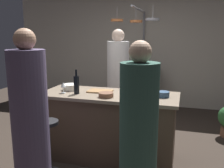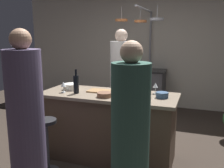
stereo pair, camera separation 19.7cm
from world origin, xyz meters
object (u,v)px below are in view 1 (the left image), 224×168
wine_bottle_white (142,87)px  wine_bottle_dark (76,84)px  bar_stool_left (48,145)px  pepper_mill (145,84)px  cutting_board (100,91)px  mixing_bowl_wooden (106,95)px  wine_bottle_green (133,89)px  guest_left (30,123)px  bar_stool_right (138,158)px  guest_right (138,139)px  wine_glass_near_left_guest (63,85)px  stove_range (141,89)px  mixing_bowl_ceramic (71,87)px  wine_glass_by_chef (156,85)px  mixing_bowl_blue (163,94)px  chef (118,85)px

wine_bottle_white → wine_bottle_dark: 0.85m
bar_stool_left → pepper_mill: (0.99, 0.86, 0.63)m
cutting_board → mixing_bowl_wooden: mixing_bowl_wooden is taller
wine_bottle_green → guest_left: bearing=-134.8°
wine_bottle_white → mixing_bowl_wooden: 0.47m
wine_bottle_green → bar_stool_right: bearing=-71.1°
mixing_bowl_wooden → guest_right: bearing=-54.7°
guest_right → guest_left: (-1.08, -0.04, 0.05)m
mixing_bowl_wooden → wine_glass_near_left_guest: bearing=175.5°
stove_range → pepper_mill: (0.43, -2.21, 0.56)m
wine_bottle_dark → mixing_bowl_wooden: (0.42, -0.06, -0.10)m
stove_range → mixing_bowl_ceramic: bearing=-103.5°
stove_range → guest_left: guest_left is taller
guest_right → wine_glass_by_chef: size_ratio=11.06×
stove_range → mixing_bowl_wooden: 2.68m
bar_stool_right → guest_left: 1.17m
guest_right → wine_bottle_white: size_ratio=5.52×
wine_glass_by_chef → mixing_bowl_blue: wine_glass_by_chef is taller
mixing_bowl_blue → bar_stool_left: bearing=-153.1°
bar_stool_right → wine_bottle_dark: wine_bottle_dark is taller
bar_stool_left → mixing_bowl_blue: bearing=26.9°
bar_stool_right → wine_glass_by_chef: 1.04m
guest_right → cutting_board: bearing=124.7°
cutting_board → mixing_bowl_blue: mixing_bowl_blue is taller
guest_left → wine_bottle_dark: bearing=83.4°
guest_left → mixing_bowl_wooden: bearing=57.5°
stove_range → mixing_bowl_blue: bearing=-74.0°
pepper_mill → mixing_bowl_ceramic: size_ratio=0.97×
bar_stool_right → pepper_mill: (-0.09, 0.86, 0.63)m
mixing_bowl_wooden → bar_stool_left: bearing=-143.1°
pepper_mill → stove_range: bearing=101.1°
stove_range → mixing_bowl_ceramic: 2.51m
bar_stool_left → mixing_bowl_ceramic: (-0.02, 0.68, 0.57)m
pepper_mill → mixing_bowl_blue: bearing=-39.4°
guest_left → mixing_bowl_wooden: guest_left is taller
bar_stool_left → cutting_board: bearing=59.1°
wine_glass_by_chef → wine_bottle_green: bearing=-122.4°
guest_right → guest_left: 1.08m
cutting_board → bar_stool_left: bearing=-120.9°
wine_bottle_white → mixing_bowl_wooden: bearing=-155.3°
pepper_mill → mixing_bowl_ceramic: pepper_mill is taller
stove_range → cutting_board: cutting_board is taller
guest_left → wine_glass_near_left_guest: size_ratio=11.78×
guest_left → wine_bottle_dark: 0.92m
wine_bottle_green → mixing_bowl_wooden: 0.35m
guest_left → wine_bottle_green: guest_left is taller
chef → wine_bottle_dark: (-0.25, -1.15, 0.21)m
guest_left → wine_bottle_green: bearing=45.2°
chef → guest_right: size_ratio=1.08×
wine_glass_near_left_guest → mixing_bowl_ceramic: size_ratio=0.68×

